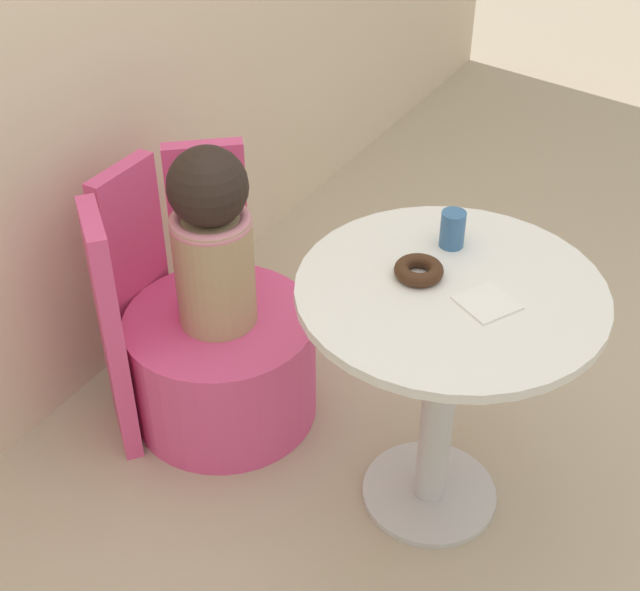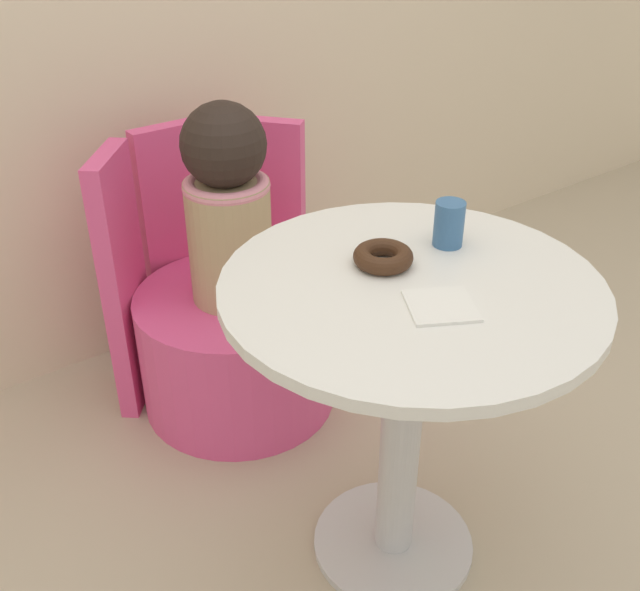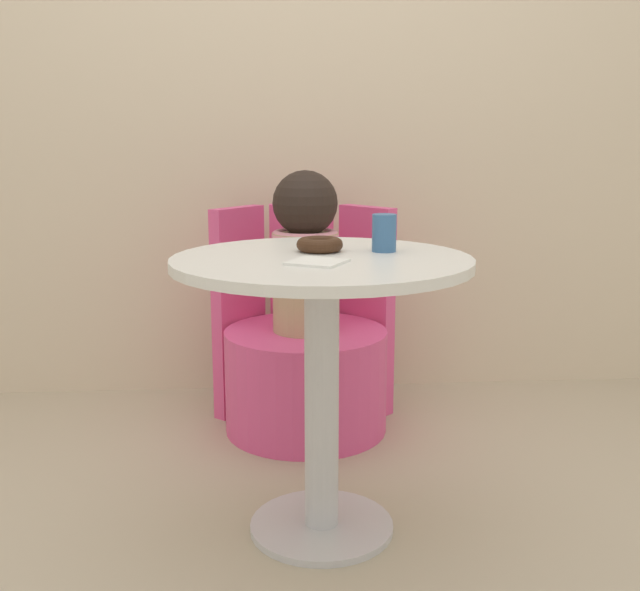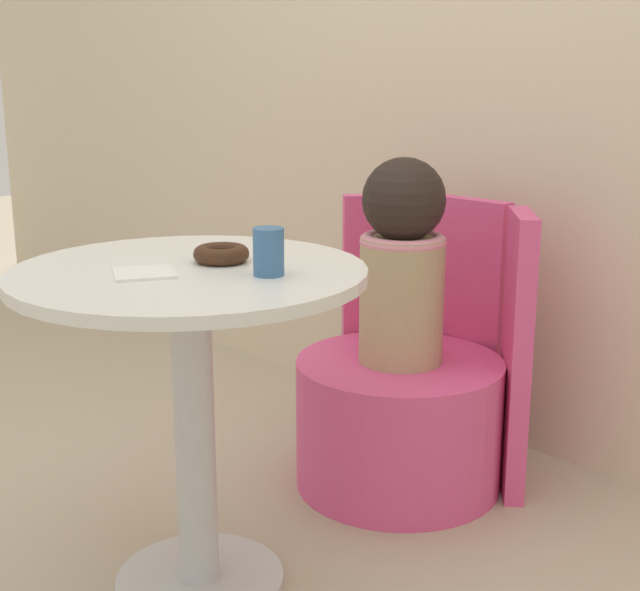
{
  "view_description": "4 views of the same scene",
  "coord_description": "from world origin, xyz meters",
  "px_view_note": "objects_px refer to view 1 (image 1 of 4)",
  "views": [
    {
      "loc": [
        -1.52,
        -0.61,
        1.91
      ],
      "look_at": [
        0.01,
        0.3,
        0.59
      ],
      "focal_mm": 50.0,
      "sensor_mm": 36.0,
      "label": 1
    },
    {
      "loc": [
        -0.79,
        -0.89,
        1.4
      ],
      "look_at": [
        0.05,
        0.27,
        0.54
      ],
      "focal_mm": 42.0,
      "sensor_mm": 36.0,
      "label": 2
    },
    {
      "loc": [
        -0.08,
        -1.78,
        0.99
      ],
      "look_at": [
        0.06,
        0.29,
        0.55
      ],
      "focal_mm": 42.0,
      "sensor_mm": 36.0,
      "label": 3
    },
    {
      "loc": [
        1.46,
        -1.08,
        1.1
      ],
      "look_at": [
        0.03,
        0.36,
        0.58
      ],
      "focal_mm": 50.0,
      "sensor_mm": 36.0,
      "label": 4
    }
  ],
  "objects_px": {
    "child_figure": "(212,239)",
    "donut": "(419,270)",
    "round_table": "(445,347)",
    "tub_chair": "(223,365)",
    "cup": "(453,229)"
  },
  "relations": [
    {
      "from": "child_figure",
      "to": "donut",
      "type": "xyz_separation_m",
      "value": [
        0.01,
        -0.6,
        0.11
      ]
    },
    {
      "from": "round_table",
      "to": "donut",
      "type": "xyz_separation_m",
      "value": [
        0.0,
        0.08,
        0.2
      ]
    },
    {
      "from": "tub_chair",
      "to": "child_figure",
      "type": "relative_size",
      "value": 1.03
    },
    {
      "from": "tub_chair",
      "to": "donut",
      "type": "bearing_deg",
      "value": -89.43
    },
    {
      "from": "cup",
      "to": "round_table",
      "type": "bearing_deg",
      "value": -155.68
    },
    {
      "from": "donut",
      "to": "tub_chair",
      "type": "bearing_deg",
      "value": 90.57
    },
    {
      "from": "cup",
      "to": "donut",
      "type": "bearing_deg",
      "value": 175.73
    },
    {
      "from": "round_table",
      "to": "cup",
      "type": "distance_m",
      "value": 0.28
    },
    {
      "from": "round_table",
      "to": "child_figure",
      "type": "bearing_deg",
      "value": 90.42
    },
    {
      "from": "donut",
      "to": "cup",
      "type": "xyz_separation_m",
      "value": [
        0.16,
        -0.01,
        0.03
      ]
    },
    {
      "from": "donut",
      "to": "cup",
      "type": "distance_m",
      "value": 0.16
    },
    {
      "from": "child_figure",
      "to": "donut",
      "type": "bearing_deg",
      "value": -89.43
    },
    {
      "from": "tub_chair",
      "to": "cup",
      "type": "bearing_deg",
      "value": -74.79
    },
    {
      "from": "round_table",
      "to": "child_figure",
      "type": "height_order",
      "value": "child_figure"
    },
    {
      "from": "round_table",
      "to": "cup",
      "type": "xyz_separation_m",
      "value": [
        0.16,
        0.07,
        0.22
      ]
    }
  ]
}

